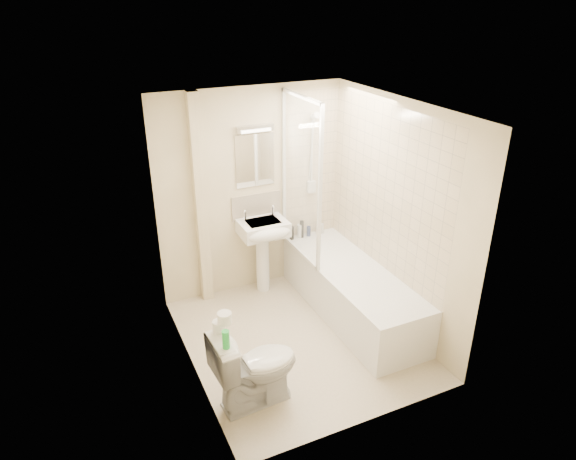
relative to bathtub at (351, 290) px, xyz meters
name	(u,v)px	position (x,y,z in m)	size (l,w,h in m)	color
floor	(298,339)	(-0.75, -0.20, -0.29)	(2.50, 2.50, 0.00)	beige
wall_back	(252,193)	(-0.75, 1.05, 0.91)	(2.20, 0.02, 2.40)	beige
wall_left	(185,259)	(-1.85, -0.20, 0.91)	(0.02, 2.50, 2.40)	beige
wall_right	(396,216)	(0.35, -0.20, 0.91)	(0.02, 2.50, 2.40)	beige
ceiling	(301,108)	(-0.75, -0.20, 2.11)	(2.20, 2.50, 0.02)	white
tile_back	(311,166)	(0.00, 1.04, 1.14)	(0.70, 0.01, 1.75)	beige
tile_right	(385,190)	(0.34, 0.00, 1.14)	(0.01, 2.10, 1.75)	beige
pipe_boxing	(200,203)	(-1.37, 0.99, 0.91)	(0.12, 0.12, 2.40)	beige
splashback	(256,206)	(-0.70, 1.04, 0.74)	(0.60, 0.01, 0.30)	beige
mirror	(255,160)	(-0.70, 1.04, 1.29)	(0.46, 0.01, 0.60)	white
strip_light	(255,128)	(-0.70, 1.02, 1.66)	(0.42, 0.07, 0.07)	silver
bathtub	(351,290)	(0.00, 0.00, 0.00)	(0.70, 2.10, 0.55)	white
shower_screen	(300,179)	(-0.35, 0.60, 1.16)	(0.04, 0.92, 1.80)	white
shower_fixture	(312,157)	(0.00, 0.99, 1.26)	(0.10, 0.16, 0.99)	white
pedestal_sink	(264,237)	(-0.70, 0.81, 0.44)	(0.54, 0.49, 1.04)	white
bottle_black_a	(292,233)	(-0.28, 0.96, 0.34)	(0.05, 0.05, 0.16)	black
bottle_white_a	(299,231)	(-0.18, 0.96, 0.35)	(0.05, 0.05, 0.17)	silver
bottle_black_b	(302,229)	(-0.15, 0.96, 0.37)	(0.05, 0.05, 0.22)	black
bottle_blue	(309,231)	(-0.05, 0.96, 0.32)	(0.05, 0.05, 0.12)	navy
bottle_cream	(318,227)	(0.08, 0.96, 0.35)	(0.05, 0.05, 0.18)	beige
bottle_white_b	(322,228)	(0.13, 0.96, 0.32)	(0.05, 0.05, 0.13)	silver
toilet	(255,366)	(-1.47, -0.83, 0.09)	(0.77, 0.47, 0.76)	white
toilet_roll_lower	(219,326)	(-1.73, -0.73, 0.52)	(0.11, 0.11, 0.10)	white
toilet_roll_upper	(225,318)	(-1.70, -0.77, 0.61)	(0.12, 0.12, 0.09)	white
green_bottle	(226,339)	(-1.75, -0.96, 0.55)	(0.06, 0.06, 0.16)	green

